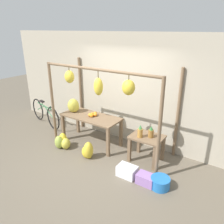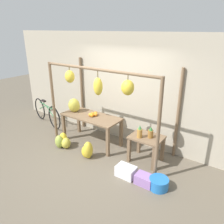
{
  "view_description": "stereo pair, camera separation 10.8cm",
  "coord_description": "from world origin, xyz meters",
  "px_view_note": "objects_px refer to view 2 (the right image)",
  "views": [
    {
      "loc": [
        2.76,
        -3.21,
        2.87
      ],
      "look_at": [
        0.09,
        0.77,
        1.02
      ],
      "focal_mm": 35.0,
      "sensor_mm": 36.0,
      "label": 1
    },
    {
      "loc": [
        2.85,
        -3.15,
        2.87
      ],
      "look_at": [
        0.09,
        0.77,
        1.02
      ],
      "focal_mm": 35.0,
      "sensor_mm": 36.0,
      "label": 2
    }
  ],
  "objects_px": {
    "banana_pile_ground_left": "(63,141)",
    "parked_bicycle": "(47,113)",
    "blue_bucket": "(159,183)",
    "banana_pile_ground_right": "(87,151)",
    "banana_pile_on_table": "(75,106)",
    "fruit_crate_white": "(126,171)",
    "pineapple_cluster": "(145,132)",
    "orange_pile": "(93,114)",
    "fruit_crate_purple": "(145,180)"
  },
  "relations": [
    {
      "from": "banana_pile_ground_left",
      "to": "blue_bucket",
      "type": "xyz_separation_m",
      "value": [
        2.64,
        -0.03,
        -0.06
      ]
    },
    {
      "from": "fruit_crate_purple",
      "to": "blue_bucket",
      "type": "bearing_deg",
      "value": 10.99
    },
    {
      "from": "banana_pile_on_table",
      "to": "pineapple_cluster",
      "type": "bearing_deg",
      "value": 0.02
    },
    {
      "from": "banana_pile_on_table",
      "to": "parked_bicycle",
      "type": "height_order",
      "value": "banana_pile_on_table"
    },
    {
      "from": "orange_pile",
      "to": "banana_pile_ground_left",
      "type": "distance_m",
      "value": 1.04
    },
    {
      "from": "orange_pile",
      "to": "blue_bucket",
      "type": "height_order",
      "value": "orange_pile"
    },
    {
      "from": "orange_pile",
      "to": "banana_pile_ground_right",
      "type": "relative_size",
      "value": 0.62
    },
    {
      "from": "pineapple_cluster",
      "to": "blue_bucket",
      "type": "height_order",
      "value": "pineapple_cluster"
    },
    {
      "from": "banana_pile_ground_left",
      "to": "fruit_crate_white",
      "type": "relative_size",
      "value": 1.1
    },
    {
      "from": "banana_pile_ground_right",
      "to": "orange_pile",
      "type": "bearing_deg",
      "value": 117.29
    },
    {
      "from": "pineapple_cluster",
      "to": "banana_pile_ground_right",
      "type": "bearing_deg",
      "value": -152.08
    },
    {
      "from": "banana_pile_on_table",
      "to": "parked_bicycle",
      "type": "distance_m",
      "value": 1.54
    },
    {
      "from": "banana_pile_on_table",
      "to": "orange_pile",
      "type": "relative_size",
      "value": 1.52
    },
    {
      "from": "blue_bucket",
      "to": "fruit_crate_white",
      "type": "bearing_deg",
      "value": -175.9
    },
    {
      "from": "pineapple_cluster",
      "to": "parked_bicycle",
      "type": "xyz_separation_m",
      "value": [
        -3.52,
        0.16,
        -0.37
      ]
    },
    {
      "from": "banana_pile_ground_right",
      "to": "blue_bucket",
      "type": "bearing_deg",
      "value": -0.49
    },
    {
      "from": "blue_bucket",
      "to": "pineapple_cluster",
      "type": "bearing_deg",
      "value": 135.98
    },
    {
      "from": "banana_pile_ground_left",
      "to": "fruit_crate_white",
      "type": "distance_m",
      "value": 1.94
    },
    {
      "from": "fruit_crate_white",
      "to": "parked_bicycle",
      "type": "height_order",
      "value": "parked_bicycle"
    },
    {
      "from": "banana_pile_ground_right",
      "to": "fruit_crate_purple",
      "type": "height_order",
      "value": "banana_pile_ground_right"
    },
    {
      "from": "banana_pile_on_table",
      "to": "fruit_crate_purple",
      "type": "relative_size",
      "value": 1.11
    },
    {
      "from": "banana_pile_on_table",
      "to": "banana_pile_ground_left",
      "type": "distance_m",
      "value": 0.98
    },
    {
      "from": "pineapple_cluster",
      "to": "banana_pile_ground_left",
      "type": "xyz_separation_m",
      "value": [
        -1.99,
        -0.6,
        -0.58
      ]
    },
    {
      "from": "banana_pile_on_table",
      "to": "blue_bucket",
      "type": "distance_m",
      "value": 2.94
    },
    {
      "from": "orange_pile",
      "to": "parked_bicycle",
      "type": "height_order",
      "value": "orange_pile"
    },
    {
      "from": "fruit_crate_white",
      "to": "fruit_crate_purple",
      "type": "height_order",
      "value": "fruit_crate_white"
    },
    {
      "from": "fruit_crate_white",
      "to": "pineapple_cluster",
      "type": "bearing_deg",
      "value": 85.55
    },
    {
      "from": "banana_pile_on_table",
      "to": "banana_pile_ground_right",
      "type": "relative_size",
      "value": 0.94
    },
    {
      "from": "banana_pile_on_table",
      "to": "banana_pile_ground_left",
      "type": "height_order",
      "value": "banana_pile_on_table"
    },
    {
      "from": "blue_bucket",
      "to": "banana_pile_ground_right",
      "type": "bearing_deg",
      "value": 179.51
    },
    {
      "from": "fruit_crate_white",
      "to": "orange_pile",
      "type": "bearing_deg",
      "value": 153.58
    },
    {
      "from": "banana_pile_ground_left",
      "to": "parked_bicycle",
      "type": "bearing_deg",
      "value": 153.63
    },
    {
      "from": "banana_pile_ground_right",
      "to": "fruit_crate_purple",
      "type": "relative_size",
      "value": 1.17
    },
    {
      "from": "pineapple_cluster",
      "to": "fruit_crate_purple",
      "type": "xyz_separation_m",
      "value": [
        0.38,
        -0.68,
        -0.64
      ]
    },
    {
      "from": "pineapple_cluster",
      "to": "fruit_crate_purple",
      "type": "bearing_deg",
      "value": -61.1
    },
    {
      "from": "banana_pile_ground_left",
      "to": "parked_bicycle",
      "type": "height_order",
      "value": "parked_bicycle"
    },
    {
      "from": "orange_pile",
      "to": "pineapple_cluster",
      "type": "relative_size",
      "value": 0.83
    },
    {
      "from": "fruit_crate_white",
      "to": "parked_bicycle",
      "type": "xyz_separation_m",
      "value": [
        -3.47,
        0.84,
        0.26
      ]
    },
    {
      "from": "fruit_crate_purple",
      "to": "parked_bicycle",
      "type": "bearing_deg",
      "value": 167.84
    },
    {
      "from": "orange_pile",
      "to": "fruit_crate_white",
      "type": "distance_m",
      "value": 1.75
    },
    {
      "from": "banana_pile_ground_right",
      "to": "parked_bicycle",
      "type": "distance_m",
      "value": 2.49
    },
    {
      "from": "banana_pile_ground_right",
      "to": "fruit_crate_white",
      "type": "relative_size",
      "value": 1.06
    },
    {
      "from": "banana_pile_ground_right",
      "to": "fruit_crate_purple",
      "type": "distance_m",
      "value": 1.54
    },
    {
      "from": "orange_pile",
      "to": "blue_bucket",
      "type": "xyz_separation_m",
      "value": [
        2.14,
        -0.66,
        -0.71
      ]
    },
    {
      "from": "banana_pile_ground_right",
      "to": "parked_bicycle",
      "type": "bearing_deg",
      "value": 161.95
    },
    {
      "from": "banana_pile_ground_right",
      "to": "blue_bucket",
      "type": "xyz_separation_m",
      "value": [
        1.81,
        -0.02,
        -0.09
      ]
    },
    {
      "from": "fruit_crate_white",
      "to": "blue_bucket",
      "type": "height_order",
      "value": "fruit_crate_white"
    },
    {
      "from": "orange_pile",
      "to": "fruit_crate_white",
      "type": "relative_size",
      "value": 0.66
    },
    {
      "from": "banana_pile_on_table",
      "to": "parked_bicycle",
      "type": "xyz_separation_m",
      "value": [
        -1.42,
        0.16,
        -0.57
      ]
    },
    {
      "from": "banana_pile_on_table",
      "to": "banana_pile_ground_left",
      "type": "xyz_separation_m",
      "value": [
        0.1,
        -0.6,
        -0.77
      ]
    }
  ]
}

